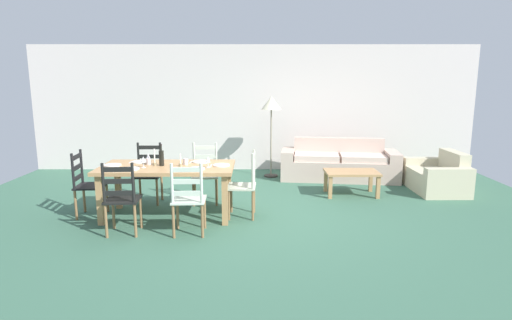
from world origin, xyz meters
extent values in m
cube|color=#39624D|center=(0.00, 0.00, -0.01)|extent=(9.60, 9.60, 0.02)
cube|color=beige|center=(0.00, 3.30, 1.35)|extent=(9.60, 0.16, 2.70)
cube|color=tan|center=(-1.22, -0.02, 0.72)|extent=(1.90, 0.96, 0.05)
cube|color=tan|center=(-2.07, -0.40, 0.35)|extent=(0.08, 0.08, 0.70)
cube|color=tan|center=(-0.37, -0.40, 0.35)|extent=(0.08, 0.08, 0.70)
cube|color=tan|center=(-2.07, 0.36, 0.35)|extent=(0.08, 0.08, 0.70)
cube|color=tan|center=(-0.37, 0.36, 0.35)|extent=(0.08, 0.08, 0.70)
cube|color=black|center=(-1.65, -0.71, 0.45)|extent=(0.44, 0.43, 0.03)
cylinder|color=olive|center=(-1.84, -0.55, 0.22)|extent=(0.04, 0.04, 0.43)
cylinder|color=olive|center=(-1.49, -0.53, 0.22)|extent=(0.04, 0.04, 0.43)
cylinder|color=olive|center=(-1.82, -0.89, 0.22)|extent=(0.04, 0.04, 0.43)
cylinder|color=olive|center=(-1.46, -0.87, 0.22)|extent=(0.04, 0.04, 0.43)
cylinder|color=black|center=(-1.82, -0.89, 0.71)|extent=(0.04, 0.04, 0.50)
cylinder|color=black|center=(-1.46, -0.87, 0.71)|extent=(0.04, 0.04, 0.50)
cube|color=black|center=(-1.64, -0.88, 0.58)|extent=(0.38, 0.05, 0.06)
cube|color=black|center=(-1.64, -0.88, 0.73)|extent=(0.38, 0.05, 0.06)
cube|color=black|center=(-1.64, -0.88, 0.88)|extent=(0.38, 0.05, 0.06)
cube|color=silver|center=(-0.80, -0.72, 0.45)|extent=(0.43, 0.41, 0.03)
cylinder|color=olive|center=(-0.99, -0.56, 0.22)|extent=(0.04, 0.04, 0.43)
cylinder|color=olive|center=(-0.63, -0.54, 0.22)|extent=(0.04, 0.04, 0.43)
cylinder|color=olive|center=(-0.98, -0.90, 0.22)|extent=(0.04, 0.04, 0.43)
cylinder|color=olive|center=(-0.62, -0.88, 0.22)|extent=(0.04, 0.04, 0.43)
cylinder|color=silver|center=(-0.98, -0.90, 0.71)|extent=(0.04, 0.04, 0.50)
cylinder|color=silver|center=(-0.62, -0.88, 0.71)|extent=(0.04, 0.04, 0.50)
cube|color=silver|center=(-0.80, -0.89, 0.58)|extent=(0.38, 0.04, 0.06)
cube|color=silver|center=(-0.80, -0.89, 0.73)|extent=(0.38, 0.04, 0.06)
cube|color=silver|center=(-0.80, -0.89, 0.88)|extent=(0.38, 0.04, 0.06)
cube|color=black|center=(-1.68, 0.65, 0.45)|extent=(0.42, 0.40, 0.03)
cylinder|color=olive|center=(-1.50, 0.48, 0.22)|extent=(0.04, 0.04, 0.43)
cylinder|color=olive|center=(-1.86, 0.48, 0.22)|extent=(0.04, 0.04, 0.43)
cylinder|color=olive|center=(-1.50, 0.82, 0.22)|extent=(0.04, 0.04, 0.43)
cylinder|color=olive|center=(-1.86, 0.82, 0.22)|extent=(0.04, 0.04, 0.43)
cylinder|color=black|center=(-1.50, 0.82, 0.71)|extent=(0.04, 0.04, 0.50)
cylinder|color=black|center=(-1.86, 0.82, 0.71)|extent=(0.04, 0.04, 0.50)
cube|color=black|center=(-1.68, 0.82, 0.58)|extent=(0.38, 0.03, 0.06)
cube|color=black|center=(-1.68, 0.82, 0.73)|extent=(0.38, 0.03, 0.06)
cube|color=black|center=(-1.68, 0.82, 0.88)|extent=(0.38, 0.03, 0.06)
cube|color=beige|center=(-0.76, 0.64, 0.45)|extent=(0.45, 0.43, 0.03)
cylinder|color=olive|center=(-0.57, 0.48, 0.22)|extent=(0.04, 0.04, 0.43)
cylinder|color=olive|center=(-0.93, 0.46, 0.22)|extent=(0.04, 0.04, 0.43)
cylinder|color=olive|center=(-0.59, 0.82, 0.22)|extent=(0.04, 0.04, 0.43)
cylinder|color=olive|center=(-0.95, 0.80, 0.22)|extent=(0.04, 0.04, 0.43)
cylinder|color=beige|center=(-0.59, 0.82, 0.71)|extent=(0.04, 0.04, 0.50)
cylinder|color=beige|center=(-0.95, 0.80, 0.71)|extent=(0.04, 0.04, 0.50)
cube|color=beige|center=(-0.77, 0.81, 0.58)|extent=(0.38, 0.05, 0.06)
cube|color=beige|center=(-0.77, 0.81, 0.73)|extent=(0.38, 0.05, 0.06)
cube|color=beige|center=(-0.77, 0.81, 0.88)|extent=(0.38, 0.05, 0.06)
cube|color=black|center=(-2.34, -0.01, 0.45)|extent=(0.43, 0.45, 0.03)
cylinder|color=olive|center=(-2.18, 0.18, 0.22)|extent=(0.04, 0.04, 0.43)
cylinder|color=olive|center=(-2.15, -0.18, 0.22)|extent=(0.04, 0.04, 0.43)
cylinder|color=olive|center=(-2.52, 0.15, 0.22)|extent=(0.04, 0.04, 0.43)
cylinder|color=olive|center=(-2.49, -0.21, 0.22)|extent=(0.04, 0.04, 0.43)
cylinder|color=black|center=(-2.52, 0.15, 0.71)|extent=(0.04, 0.04, 0.50)
cylinder|color=black|center=(-2.49, -0.21, 0.71)|extent=(0.04, 0.04, 0.50)
cube|color=black|center=(-2.51, -0.03, 0.58)|extent=(0.05, 0.38, 0.06)
cube|color=black|center=(-2.51, -0.03, 0.73)|extent=(0.05, 0.38, 0.06)
cube|color=black|center=(-2.51, -0.03, 0.88)|extent=(0.05, 0.38, 0.06)
cube|color=beige|center=(-0.15, -0.04, 0.45)|extent=(0.42, 0.44, 0.03)
cylinder|color=olive|center=(-0.33, -0.21, 0.22)|extent=(0.04, 0.04, 0.43)
cylinder|color=olive|center=(-0.31, 0.15, 0.22)|extent=(0.04, 0.04, 0.43)
cylinder|color=olive|center=(0.01, -0.23, 0.22)|extent=(0.04, 0.04, 0.43)
cylinder|color=olive|center=(0.03, 0.13, 0.22)|extent=(0.04, 0.04, 0.43)
cylinder|color=beige|center=(0.01, -0.23, 0.71)|extent=(0.04, 0.04, 0.50)
cylinder|color=beige|center=(0.03, 0.13, 0.71)|extent=(0.04, 0.04, 0.50)
cube|color=beige|center=(0.02, -0.05, 0.58)|extent=(0.04, 0.38, 0.06)
cube|color=beige|center=(0.02, -0.05, 0.73)|extent=(0.04, 0.38, 0.06)
cube|color=beige|center=(0.02, -0.05, 0.88)|extent=(0.04, 0.38, 0.06)
cylinder|color=white|center=(-1.67, -0.27, 0.76)|extent=(0.24, 0.24, 0.02)
cube|color=silver|center=(-1.82, -0.27, 0.75)|extent=(0.02, 0.17, 0.01)
cylinder|color=white|center=(-0.77, -0.27, 0.76)|extent=(0.24, 0.24, 0.02)
cube|color=silver|center=(-0.92, -0.27, 0.75)|extent=(0.02, 0.17, 0.01)
cylinder|color=white|center=(-1.67, 0.23, 0.76)|extent=(0.24, 0.24, 0.02)
cube|color=silver|center=(-1.82, 0.23, 0.75)|extent=(0.02, 0.17, 0.01)
cylinder|color=white|center=(-0.77, 0.23, 0.76)|extent=(0.24, 0.24, 0.02)
cube|color=silver|center=(-0.92, 0.23, 0.75)|extent=(0.03, 0.17, 0.01)
cylinder|color=white|center=(-2.00, -0.02, 0.76)|extent=(0.24, 0.24, 0.02)
cube|color=silver|center=(-2.15, -0.02, 0.75)|extent=(0.02, 0.17, 0.01)
cylinder|color=white|center=(-0.44, -0.02, 0.76)|extent=(0.24, 0.24, 0.02)
cube|color=silver|center=(-0.59, -0.02, 0.75)|extent=(0.02, 0.17, 0.01)
cylinder|color=black|center=(-1.29, -0.02, 0.86)|extent=(0.07, 0.07, 0.22)
cylinder|color=black|center=(-1.29, -0.02, 1.01)|extent=(0.02, 0.02, 0.08)
cylinder|color=black|center=(-1.29, -0.02, 1.06)|extent=(0.03, 0.03, 0.02)
cylinder|color=white|center=(-1.52, -0.16, 0.75)|extent=(0.06, 0.06, 0.01)
cylinder|color=white|center=(-1.52, -0.16, 0.79)|extent=(0.01, 0.01, 0.07)
cone|color=white|center=(-1.52, -0.16, 0.87)|extent=(0.06, 0.06, 0.08)
cylinder|color=white|center=(-0.61, -0.15, 0.75)|extent=(0.06, 0.06, 0.01)
cylinder|color=white|center=(-0.61, -0.15, 0.79)|extent=(0.01, 0.01, 0.07)
cone|color=white|center=(-0.61, -0.15, 0.87)|extent=(0.06, 0.06, 0.08)
cylinder|color=white|center=(-1.52, 0.11, 0.75)|extent=(0.06, 0.06, 0.01)
cylinder|color=white|center=(-1.52, 0.11, 0.79)|extent=(0.01, 0.01, 0.07)
cone|color=white|center=(-1.52, 0.11, 0.87)|extent=(0.06, 0.06, 0.08)
cylinder|color=beige|center=(-0.96, 0.05, 0.80)|extent=(0.07, 0.07, 0.09)
cylinder|color=beige|center=(-1.50, 0.05, 0.80)|extent=(0.07, 0.07, 0.09)
cylinder|color=#998C66|center=(-1.40, 0.00, 0.77)|extent=(0.05, 0.05, 0.04)
cylinder|color=white|center=(-1.40, 0.00, 0.89)|extent=(0.02, 0.02, 0.20)
cylinder|color=#998C66|center=(-1.02, -0.06, 0.77)|extent=(0.05, 0.05, 0.04)
cylinder|color=white|center=(-1.02, -0.06, 0.86)|extent=(0.02, 0.02, 0.14)
cube|color=#CAAE9E|center=(1.71, 2.27, 0.20)|extent=(1.88, 1.02, 0.40)
cube|color=#CAAE9E|center=(1.75, 2.56, 0.40)|extent=(1.81, 0.42, 0.80)
cube|color=#CAAE9E|center=(2.73, 2.14, 0.29)|extent=(0.34, 0.82, 0.58)
cube|color=#CAAE9E|center=(0.70, 2.39, 0.29)|extent=(0.34, 0.82, 0.58)
cube|color=beige|center=(2.15, 2.16, 0.46)|extent=(0.93, 0.74, 0.12)
cube|color=beige|center=(1.26, 2.27, 0.46)|extent=(0.93, 0.74, 0.12)
cube|color=tan|center=(1.70, 1.12, 0.40)|extent=(0.90, 0.56, 0.04)
cube|color=tan|center=(1.30, 0.89, 0.19)|extent=(0.06, 0.06, 0.38)
cube|color=tan|center=(2.10, 0.89, 0.19)|extent=(0.06, 0.06, 0.38)
cube|color=tan|center=(1.30, 1.35, 0.19)|extent=(0.06, 0.06, 0.38)
cube|color=tan|center=(2.10, 1.35, 0.19)|extent=(0.06, 0.06, 0.38)
cube|color=beige|center=(3.26, 1.37, 0.19)|extent=(0.81, 0.81, 0.38)
cube|color=beige|center=(3.56, 1.37, 0.36)|extent=(0.21, 0.80, 0.72)
cube|color=beige|center=(3.27, 0.88, 0.26)|extent=(0.80, 0.19, 0.52)
cube|color=beige|center=(3.26, 1.86, 0.26)|extent=(0.80, 0.19, 0.52)
cylinder|color=#332D28|center=(0.36, 2.52, 0.01)|extent=(0.28, 0.28, 0.03)
cylinder|color=gray|center=(0.36, 2.52, 0.71)|extent=(0.03, 0.03, 1.35)
cone|color=beige|center=(0.36, 2.52, 1.51)|extent=(0.40, 0.40, 0.26)
camera|label=1|loc=(0.06, -5.86, 1.96)|focal=29.25mm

